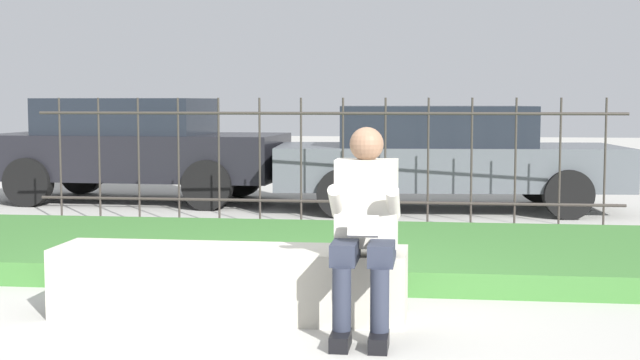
{
  "coord_description": "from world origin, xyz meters",
  "views": [
    {
      "loc": [
        1.25,
        -5.65,
        1.42
      ],
      "look_at": [
        0.42,
        0.8,
        0.84
      ],
      "focal_mm": 50.0,
      "sensor_mm": 36.0,
      "label": 1
    }
  ],
  "objects_px": {
    "person_seated_reader": "(365,222)",
    "stone_bench": "(230,286)",
    "car_parked_left": "(136,147)",
    "car_parked_center": "(444,155)"
  },
  "relations": [
    {
      "from": "person_seated_reader",
      "to": "car_parked_center",
      "type": "distance_m",
      "value": 6.35
    },
    {
      "from": "person_seated_reader",
      "to": "stone_bench",
      "type": "bearing_deg",
      "value": 161.47
    },
    {
      "from": "stone_bench",
      "to": "car_parked_center",
      "type": "distance_m",
      "value": 6.21
    },
    {
      "from": "person_seated_reader",
      "to": "car_parked_center",
      "type": "bearing_deg",
      "value": 85.23
    },
    {
      "from": "car_parked_left",
      "to": "car_parked_center",
      "type": "bearing_deg",
      "value": -3.53
    },
    {
      "from": "person_seated_reader",
      "to": "car_parked_left",
      "type": "xyz_separation_m",
      "value": [
        -3.77,
        6.76,
        0.09
      ]
    },
    {
      "from": "stone_bench",
      "to": "car_parked_center",
      "type": "relative_size",
      "value": 0.51
    },
    {
      "from": "stone_bench",
      "to": "person_seated_reader",
      "type": "bearing_deg",
      "value": -18.53
    },
    {
      "from": "stone_bench",
      "to": "car_parked_center",
      "type": "xyz_separation_m",
      "value": [
        1.44,
        6.02,
        0.51
      ]
    },
    {
      "from": "person_seated_reader",
      "to": "car_parked_left",
      "type": "distance_m",
      "value": 7.74
    }
  ]
}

